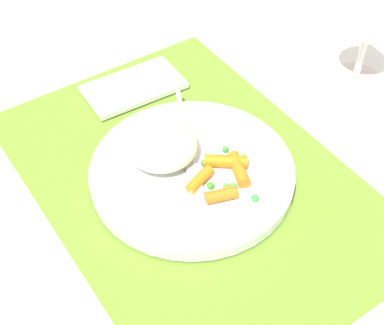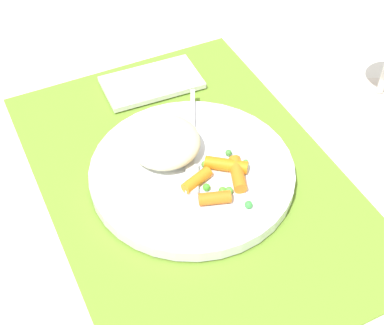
# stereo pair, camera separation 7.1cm
# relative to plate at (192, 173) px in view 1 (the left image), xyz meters

# --- Properties ---
(ground_plane) EXTENTS (2.40, 2.40, 0.00)m
(ground_plane) POSITION_rel_plate_xyz_m (0.00, 0.00, -0.01)
(ground_plane) COLOR white
(placemat) EXTENTS (0.51, 0.36, 0.01)m
(placemat) POSITION_rel_plate_xyz_m (0.00, 0.00, -0.01)
(placemat) COLOR olive
(placemat) RESTS_ON ground_plane
(plate) EXTENTS (0.26, 0.26, 0.02)m
(plate) POSITION_rel_plate_xyz_m (0.00, 0.00, 0.00)
(plate) COLOR white
(plate) RESTS_ON placemat
(rice_mound) EXTENTS (0.09, 0.09, 0.04)m
(rice_mound) POSITION_rel_plate_xyz_m (-0.04, -0.02, 0.03)
(rice_mound) COLOR beige
(rice_mound) RESTS_ON plate
(carrot_portion) EXTENTS (0.08, 0.09, 0.02)m
(carrot_portion) POSITION_rel_plate_xyz_m (0.04, 0.02, 0.02)
(carrot_portion) COLOR orange
(carrot_portion) RESTS_ON plate
(pea_scatter) EXTENTS (0.09, 0.08, 0.01)m
(pea_scatter) POSITION_rel_plate_xyz_m (0.04, 0.02, 0.01)
(pea_scatter) COLOR green
(pea_scatter) RESTS_ON plate
(fork) EXTENTS (0.18, 0.09, 0.01)m
(fork) POSITION_rel_plate_xyz_m (-0.03, 0.01, 0.01)
(fork) COLOR silver
(fork) RESTS_ON plate
(wine_glass) EXTENTS (0.08, 0.08, 0.18)m
(wine_glass) POSITION_rel_plate_xyz_m (-0.03, 0.32, 0.12)
(wine_glass) COLOR silver
(wine_glass) RESTS_ON ground_plane
(napkin) EXTENTS (0.08, 0.14, 0.01)m
(napkin) POSITION_rel_plate_xyz_m (-0.19, 0.03, -0.00)
(napkin) COLOR white
(napkin) RESTS_ON placemat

